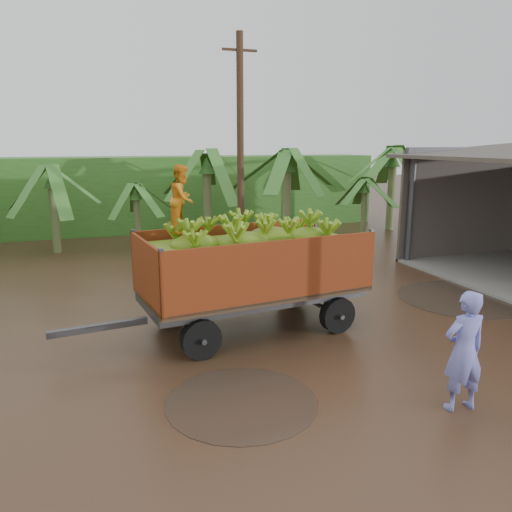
# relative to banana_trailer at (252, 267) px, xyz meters

# --- Properties ---
(ground) EXTENTS (100.00, 100.00, 0.00)m
(ground) POSITION_rel_banana_trailer_xyz_m (2.20, -1.17, -1.50)
(ground) COLOR black
(ground) RESTS_ON ground
(hedge_north) EXTENTS (22.00, 3.00, 3.60)m
(hedge_north) POSITION_rel_banana_trailer_xyz_m (0.20, 14.83, 0.30)
(hedge_north) COLOR #2D661E
(hedge_north) RESTS_ON ground
(banana_trailer) EXTENTS (7.04, 3.02, 3.81)m
(banana_trailer) POSITION_rel_banana_trailer_xyz_m (0.00, 0.00, 0.00)
(banana_trailer) COLOR #A63C17
(banana_trailer) RESTS_ON ground
(man_blue) EXTENTS (0.75, 0.51, 2.02)m
(man_blue) POSITION_rel_banana_trailer_xyz_m (2.09, -4.52, -0.49)
(man_blue) COLOR #767AD7
(man_blue) RESTS_ON ground
(utility_pole) EXTENTS (1.20, 0.24, 7.85)m
(utility_pole) POSITION_rel_banana_trailer_xyz_m (1.70, 6.33, 2.48)
(utility_pole) COLOR #47301E
(utility_pole) RESTS_ON ground
(banana_plants) EXTENTS (24.33, 21.01, 4.24)m
(banana_plants) POSITION_rel_banana_trailer_xyz_m (-2.34, 6.10, 0.41)
(banana_plants) COLOR #2D661E
(banana_plants) RESTS_ON ground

